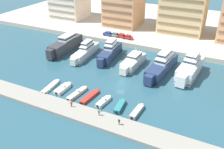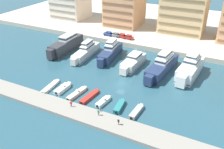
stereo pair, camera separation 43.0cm
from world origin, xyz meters
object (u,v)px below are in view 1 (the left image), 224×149
object	(u,v)px
yacht_ivory_left	(86,51)
car_red_mid_left	(121,35)
motorboat_grey_mid_right	(137,112)
car_red_center_left	(128,37)
motorboat_white_left	(63,89)
pedestrian_near_edge	(99,112)
motorboat_white_center	(104,102)
yacht_white_center_right	(190,68)
car_grey_left	(115,34)
yacht_navy_center	(162,65)
yacht_ivory_center_left	(133,62)
yacht_charcoal_far_left	(66,45)
motorboat_teal_center_right	(120,106)
motorboat_red_center_left	(90,97)
car_blue_far_left	(108,33)
motorboat_cream_far_left	(51,87)
pedestrian_far_side	(119,121)
yacht_navy_mid_left	(110,52)
motorboat_cream_mid_left	(77,94)
pedestrian_mid_deck	(71,104)

from	to	relation	value
yacht_ivory_left	car_red_mid_left	xyz separation A→B (m)	(5.64, 19.15, 0.93)
motorboat_grey_mid_right	car_red_center_left	bearing A→B (deg)	116.07
motorboat_white_left	pedestrian_near_edge	world-z (taller)	pedestrian_near_edge
motorboat_white_center	motorboat_grey_mid_right	size ratio (longest dim) A/B	0.87
yacht_white_center_right	car_grey_left	world-z (taller)	yacht_white_center_right
yacht_navy_center	car_grey_left	bearing A→B (deg)	144.09
car_grey_left	car_red_mid_left	distance (m)	2.98
yacht_ivory_center_left	yacht_white_center_right	xyz separation A→B (m)	(18.31, 2.01, 0.90)
yacht_charcoal_far_left	motorboat_teal_center_right	world-z (taller)	yacht_charcoal_far_left
car_red_mid_left	motorboat_red_center_left	bearing A→B (deg)	-76.58
yacht_ivory_left	car_blue_far_left	size ratio (longest dim) A/B	4.50
motorboat_cream_far_left	car_grey_left	bearing A→B (deg)	90.21
motorboat_cream_far_left	motorboat_teal_center_right	xyz separation A→B (m)	(22.18, 0.07, 0.17)
car_blue_far_left	motorboat_white_left	bearing A→B (deg)	-80.13
motorboat_white_left	pedestrian_far_side	size ratio (longest dim) A/B	4.05
yacht_navy_mid_left	motorboat_red_center_left	distance (m)	27.10
yacht_charcoal_far_left	yacht_navy_center	xyz separation A→B (m)	(38.17, -0.63, -0.11)
car_blue_far_left	pedestrian_far_side	bearing A→B (deg)	-60.06
yacht_navy_mid_left	motorboat_white_center	bearing A→B (deg)	-66.35
yacht_ivory_left	motorboat_white_center	xyz separation A→B (m)	(20.31, -23.82, -1.41)
car_red_center_left	pedestrian_near_edge	world-z (taller)	car_red_center_left
yacht_ivory_center_left	motorboat_cream_mid_left	xyz separation A→B (m)	(-7.07, -23.37, -1.29)
motorboat_red_center_left	car_red_mid_left	distance (m)	43.70
motorboat_cream_far_left	pedestrian_mid_deck	size ratio (longest dim) A/B	5.14
pedestrian_near_edge	car_red_mid_left	bearing A→B (deg)	108.76
motorboat_grey_mid_right	car_red_mid_left	size ratio (longest dim) A/B	1.58
car_blue_far_left	pedestrian_far_side	world-z (taller)	car_blue_far_left
pedestrian_far_side	yacht_ivory_left	bearing A→B (deg)	132.42
pedestrian_mid_deck	car_blue_far_left	bearing A→B (deg)	106.96
car_red_center_left	pedestrian_mid_deck	xyz separation A→B (m)	(5.47, -48.53, -1.13)
motorboat_white_left	car_grey_left	world-z (taller)	car_grey_left
yacht_charcoal_far_left	car_red_center_left	xyz separation A→B (m)	(18.25, 17.99, 0.34)
motorboat_red_center_left	motorboat_grey_mid_right	distance (m)	13.97
pedestrian_far_side	yacht_navy_mid_left	bearing A→B (deg)	120.05
yacht_navy_center	motorboat_teal_center_right	xyz separation A→B (m)	(-3.75, -23.96, -1.88)
yacht_navy_center	motorboat_white_left	bearing A→B (deg)	-133.04
yacht_navy_mid_left	pedestrian_far_side	distance (m)	38.62
car_grey_left	car_red_mid_left	size ratio (longest dim) A/B	0.98
car_blue_far_left	motorboat_cream_far_left	bearing A→B (deg)	-85.54
motorboat_cream_mid_left	pedestrian_near_edge	bearing A→B (deg)	-30.34
motorboat_teal_center_right	car_grey_left	distance (m)	48.39
yacht_ivory_left	motorboat_cream_far_left	world-z (taller)	yacht_ivory_left
pedestrian_far_side	motorboat_red_center_left	bearing A→B (deg)	149.01
motorboat_white_center	yacht_charcoal_far_left	bearing A→B (deg)	140.36
yacht_ivory_left	yacht_navy_mid_left	distance (m)	9.11
car_grey_left	car_red_center_left	distance (m)	6.19
yacht_navy_center	motorboat_cream_far_left	size ratio (longest dim) A/B	2.56
motorboat_white_left	pedestrian_mid_deck	world-z (taller)	pedestrian_mid_deck
motorboat_white_center	car_red_center_left	xyz separation A→B (m)	(-11.47, 42.61, 2.34)
motorboat_red_center_left	motorboat_grey_mid_right	xyz separation A→B (m)	(13.96, -0.59, 0.09)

